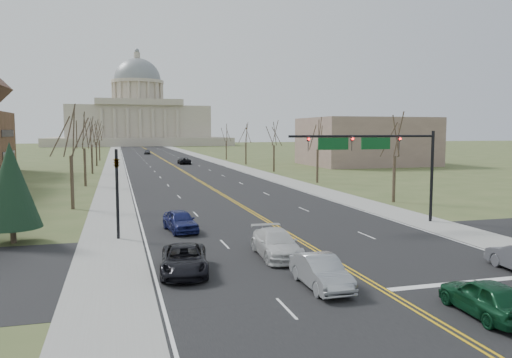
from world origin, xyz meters
TOP-DOWN VIEW (x-y plane):
  - ground at (0.00, 0.00)m, footprint 600.00×600.00m
  - road at (0.00, 110.00)m, footprint 20.00×380.00m
  - cross_road at (0.00, 6.00)m, footprint 120.00×14.00m
  - sidewalk_left at (-12.00, 110.00)m, footprint 4.00×380.00m
  - sidewalk_right at (12.00, 110.00)m, footprint 4.00×380.00m
  - center_line at (0.00, 110.00)m, footprint 0.42×380.00m
  - edge_line_left at (-9.80, 110.00)m, footprint 0.15×380.00m
  - edge_line_right at (9.80, 110.00)m, footprint 0.15×380.00m
  - stop_bar at (5.00, -1.00)m, footprint 9.50×0.50m
  - capitol at (0.00, 249.91)m, footprint 90.00×60.00m
  - signal_mast at (7.45, 13.50)m, footprint 12.12×0.44m
  - signal_left at (-11.50, 13.50)m, footprint 0.32×0.36m
  - tree_r_0 at (15.50, 24.00)m, footprint 3.74×3.74m
  - tree_l_0 at (-15.50, 28.00)m, footprint 3.96×3.96m
  - tree_r_1 at (15.50, 44.00)m, footprint 3.74×3.74m
  - tree_l_1 at (-15.50, 48.00)m, footprint 3.96×3.96m
  - tree_r_2 at (15.50, 64.00)m, footprint 3.74×3.74m
  - tree_l_2 at (-15.50, 68.00)m, footprint 3.96×3.96m
  - tree_r_3 at (15.50, 84.00)m, footprint 3.74×3.74m
  - tree_l_3 at (-15.50, 88.00)m, footprint 3.96×3.96m
  - tree_r_4 at (15.50, 104.00)m, footprint 3.74×3.74m
  - tree_l_4 at (-15.50, 108.00)m, footprint 3.96×3.96m
  - conifer_l at (-18.00, 14.00)m, footprint 3.64×3.64m
  - bldg_right_mass at (40.00, 76.00)m, footprint 25.00×20.00m
  - car_nb_inner_lead at (2.18, -4.87)m, footprint 2.01×4.47m
  - car_sb_inner_lead at (-2.58, 0.17)m, footprint 1.57×4.47m
  - car_sb_outer_lead at (-8.32, 4.19)m, footprint 2.89×5.24m
  - car_sb_inner_second at (-2.82, 6.06)m, footprint 2.34×5.33m
  - car_sb_outer_second at (-7.20, 14.87)m, footprint 2.41×4.73m
  - car_far_nb at (2.74, 88.83)m, footprint 2.52×5.31m
  - car_far_sb at (-2.22, 138.89)m, footprint 2.15×4.61m

SIDE VIEW (x-z plane):
  - ground at x=0.00m, z-range 0.00..0.00m
  - road at x=0.00m, z-range 0.00..0.01m
  - cross_road at x=0.00m, z-range 0.00..0.01m
  - sidewalk_left at x=-12.00m, z-range 0.00..0.03m
  - sidewalk_right at x=12.00m, z-range 0.00..0.03m
  - center_line at x=0.00m, z-range 0.01..0.02m
  - edge_line_left at x=-9.80m, z-range 0.01..0.02m
  - edge_line_right at x=9.80m, z-range 0.01..0.02m
  - stop_bar at x=5.00m, z-range 0.01..0.02m
  - car_sb_outer_lead at x=-8.32m, z-range 0.01..1.40m
  - car_far_nb at x=2.74m, z-range 0.01..1.48m
  - car_sb_inner_lead at x=-2.58m, z-range 0.01..1.48m
  - car_nb_inner_lead at x=2.18m, z-range 0.01..1.50m
  - car_sb_inner_second at x=-2.82m, z-range 0.01..1.54m
  - car_far_sb at x=-2.22m, z-range 0.01..1.54m
  - car_sb_outer_second at x=-7.20m, z-range 0.01..1.55m
  - signal_left at x=-11.50m, z-range 0.71..6.71m
  - conifer_l at x=-18.00m, z-range 0.49..6.99m
  - bldg_right_mass at x=40.00m, z-range 0.00..10.00m
  - signal_mast at x=7.45m, z-range 2.16..9.36m
  - tree_r_0 at x=15.50m, z-range 2.30..10.80m
  - tree_r_1 at x=15.50m, z-range 2.30..10.80m
  - tree_r_2 at x=15.50m, z-range 2.30..10.80m
  - tree_r_3 at x=15.50m, z-range 2.30..10.80m
  - tree_r_4 at x=15.50m, z-range 2.30..10.80m
  - tree_l_0 at x=-15.50m, z-range 2.44..11.44m
  - tree_l_1 at x=-15.50m, z-range 2.44..11.44m
  - tree_l_2 at x=-15.50m, z-range 2.44..11.44m
  - tree_l_3 at x=-15.50m, z-range 2.44..11.44m
  - tree_l_4 at x=-15.50m, z-range 2.44..11.44m
  - capitol at x=0.00m, z-range -10.80..39.20m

